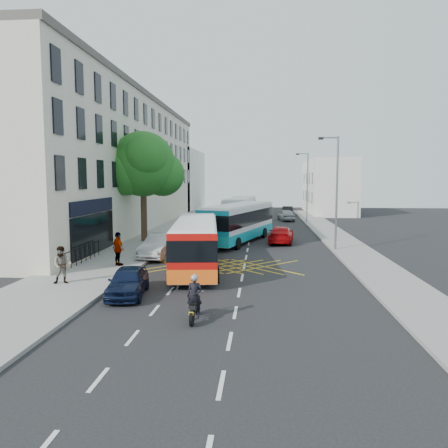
% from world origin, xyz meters
% --- Properties ---
extents(ground, '(120.00, 120.00, 0.00)m').
position_xyz_m(ground, '(0.00, 0.00, 0.00)').
color(ground, black).
rests_on(ground, ground).
extents(pavement_left, '(5.00, 70.00, 0.15)m').
position_xyz_m(pavement_left, '(-8.50, 15.00, 0.07)').
color(pavement_left, gray).
rests_on(pavement_left, ground).
extents(pavement_right, '(3.00, 70.00, 0.15)m').
position_xyz_m(pavement_right, '(7.50, 15.00, 0.07)').
color(pavement_right, gray).
rests_on(pavement_right, ground).
extents(terrace_main, '(8.30, 45.00, 13.50)m').
position_xyz_m(terrace_main, '(-14.00, 24.49, 6.76)').
color(terrace_main, beige).
rests_on(terrace_main, ground).
extents(terrace_far, '(8.00, 20.00, 10.00)m').
position_xyz_m(terrace_far, '(-14.00, 55.00, 5.00)').
color(terrace_far, silver).
rests_on(terrace_far, ground).
extents(building_right, '(6.00, 18.00, 8.00)m').
position_xyz_m(building_right, '(11.00, 48.00, 4.00)').
color(building_right, silver).
rests_on(building_right, ground).
extents(street_tree, '(6.30, 5.70, 8.80)m').
position_xyz_m(street_tree, '(-8.51, 14.97, 6.29)').
color(street_tree, '#382619').
rests_on(street_tree, pavement_left).
extents(lamp_near, '(1.45, 0.15, 8.00)m').
position_xyz_m(lamp_near, '(6.20, 12.00, 4.62)').
color(lamp_near, slate).
rests_on(lamp_near, pavement_right).
extents(lamp_far, '(1.45, 0.15, 8.00)m').
position_xyz_m(lamp_far, '(6.20, 32.00, 4.62)').
color(lamp_far, slate).
rests_on(lamp_far, pavement_right).
extents(railings, '(0.08, 5.60, 1.14)m').
position_xyz_m(railings, '(-9.70, 5.30, 0.72)').
color(railings, black).
rests_on(railings, pavement_left).
extents(bus_near, '(3.49, 10.32, 2.84)m').
position_xyz_m(bus_near, '(-2.73, 4.92, 1.50)').
color(bus_near, silver).
rests_on(bus_near, ground).
extents(bus_mid, '(5.72, 11.38, 3.13)m').
position_xyz_m(bus_mid, '(-0.86, 15.98, 1.65)').
color(bus_mid, silver).
rests_on(bus_mid, ground).
extents(bus_far, '(3.45, 11.00, 3.04)m').
position_xyz_m(bus_far, '(-1.43, 30.15, 1.60)').
color(bus_far, silver).
rests_on(bus_far, ground).
extents(motorbike, '(0.58, 1.95, 1.73)m').
position_xyz_m(motorbike, '(-1.43, -4.04, 0.81)').
color(motorbike, black).
rests_on(motorbike, ground).
extents(parked_car_blue, '(1.98, 3.98, 1.30)m').
position_xyz_m(parked_car_blue, '(-4.90, -0.98, 0.65)').
color(parked_car_blue, black).
rests_on(parked_car_blue, ground).
extents(parked_car_silver, '(2.24, 4.88, 1.55)m').
position_xyz_m(parked_car_silver, '(-5.60, 8.49, 0.78)').
color(parked_car_silver, '#B9BBC2').
rests_on(parked_car_silver, ground).
extents(red_hatchback, '(2.33, 4.84, 1.36)m').
position_xyz_m(red_hatchback, '(2.59, 15.77, 0.68)').
color(red_hatchback, '#B7070B').
rests_on(red_hatchback, ground).
extents(distant_car_grey, '(2.49, 4.86, 1.31)m').
position_xyz_m(distant_car_grey, '(-2.07, 38.05, 0.66)').
color(distant_car_grey, '#43444B').
rests_on(distant_car_grey, ground).
extents(distant_car_silver, '(2.23, 4.34, 1.41)m').
position_xyz_m(distant_car_silver, '(4.04, 34.69, 0.71)').
color(distant_car_silver, '#AAACB2').
rests_on(distant_car_silver, ground).
extents(distant_car_dark, '(1.63, 4.10, 1.33)m').
position_xyz_m(distant_car_dark, '(4.67, 42.31, 0.66)').
color(distant_car_dark, black).
rests_on(distant_car_dark, ground).
extents(pedestrian_near, '(1.05, 0.92, 1.82)m').
position_xyz_m(pedestrian_near, '(-8.55, 0.39, 1.06)').
color(pedestrian_near, gray).
rests_on(pedestrian_near, pavement_left).
extents(pedestrian_far, '(1.17, 1.14, 1.96)m').
position_xyz_m(pedestrian_far, '(-7.29, 4.91, 1.13)').
color(pedestrian_far, gray).
rests_on(pedestrian_far, pavement_left).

